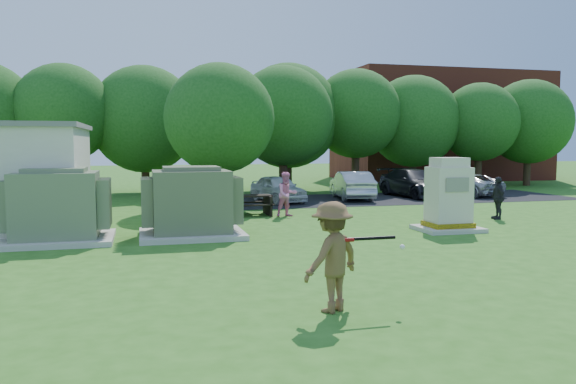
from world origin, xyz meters
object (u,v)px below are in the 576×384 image
object	(u,v)px
person_walking_right	(498,198)
car_silver_b	(463,184)
car_silver_a	(352,185)
car_dark	(414,183)
person_at_picnic	(287,194)
transformer_right	(191,204)
batter	(332,257)
generator_cabinet	(449,199)
person_by_generator	(435,199)
transformer_left	(57,208)
car_white	(278,188)
picnic_table	(247,203)

from	to	relation	value
person_walking_right	car_silver_b	world-z (taller)	person_walking_right
car_silver_a	person_walking_right	bearing A→B (deg)	114.84
person_walking_right	car_dark	bearing A→B (deg)	-176.29
car_dark	person_at_picnic	bearing A→B (deg)	-149.84
transformer_right	person_at_picnic	size ratio (longest dim) A/B	1.80
batter	person_at_picnic	distance (m)	11.91
generator_cabinet	car_dark	bearing A→B (deg)	67.99
batter	person_at_picnic	xyz separation A→B (m)	(2.27, 11.69, -0.07)
transformer_right	person_walking_right	world-z (taller)	transformer_right
person_at_picnic	car_silver_b	world-z (taller)	person_at_picnic
person_by_generator	person_walking_right	bearing A→B (deg)	-154.85
transformer_right	transformer_left	bearing A→B (deg)	180.00
person_at_picnic	batter	bearing A→B (deg)	-112.25
transformer_right	car_white	world-z (taller)	transformer_right
transformer_left	person_at_picnic	distance (m)	8.39
person_walking_right	car_white	size ratio (longest dim) A/B	0.42
car_dark	transformer_left	bearing A→B (deg)	-154.05
car_silver_b	person_at_picnic	bearing A→B (deg)	11.67
generator_cabinet	car_silver_b	xyz separation A→B (m)	(7.05, 10.43, -0.43)
car_silver_b	person_walking_right	bearing A→B (deg)	49.18
person_at_picnic	transformer_left	bearing A→B (deg)	-165.37
person_by_generator	person_walking_right	xyz separation A→B (m)	(2.89, 0.64, -0.09)
person_walking_right	car_dark	size ratio (longest dim) A/B	0.31
transformer_left	car_silver_a	distance (m)	15.34
batter	car_white	distance (m)	17.19
transformer_right	car_dark	world-z (taller)	transformer_right
transformer_left	car_silver_a	world-z (taller)	transformer_left
car_silver_b	picnic_table	bearing A→B (deg)	6.30
person_by_generator	car_dark	world-z (taller)	person_by_generator
person_at_picnic	car_white	size ratio (longest dim) A/B	0.45
generator_cabinet	picnic_table	bearing A→B (deg)	135.78
person_by_generator	person_at_picnic	xyz separation A→B (m)	(-4.32, 3.26, -0.02)
car_silver_b	transformer_left	bearing A→B (deg)	10.91
transformer_left	person_walking_right	world-z (taller)	transformer_left
transformer_right	person_at_picnic	distance (m)	5.31
person_walking_right	car_white	xyz separation A→B (m)	(-6.30, 7.81, -0.14)
transformer_right	car_dark	bearing A→B (deg)	38.10
generator_cabinet	car_silver_a	world-z (taller)	generator_cabinet
car_silver_a	car_dark	xyz separation A→B (m)	(3.53, 0.28, 0.03)
person_by_generator	car_silver_b	world-z (taller)	person_by_generator
picnic_table	person_at_picnic	size ratio (longest dim) A/B	1.09
batter	car_dark	xyz separation A→B (m)	(10.52, 17.51, -0.19)
transformer_left	picnic_table	xyz separation A→B (m)	(6.17, 4.37, -0.48)
transformer_right	car_white	xyz separation A→B (m)	(4.75, 8.86, -0.34)
car_dark	person_walking_right	bearing A→B (deg)	-102.11
person_walking_right	car_white	bearing A→B (deg)	-130.34
person_at_picnic	car_silver_b	bearing A→B (deg)	16.52
car_silver_b	transformer_right	bearing A→B (deg)	16.36
car_silver_b	car_dark	bearing A→B (deg)	-15.50
batter	car_silver_b	world-z (taller)	batter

